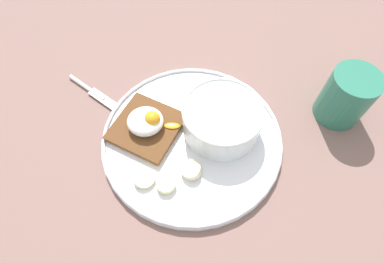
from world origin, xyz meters
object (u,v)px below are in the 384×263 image
object	(u,v)px
toast_slice	(147,127)
oatmeal_bowl	(222,119)
banana_slice_back	(144,178)
coffee_mug	(347,95)
banana_slice_front	(191,170)
poached_egg	(147,121)
knife	(93,92)
banana_slice_left	(166,184)

from	to	relation	value
toast_slice	oatmeal_bowl	bearing A→B (deg)	8.92
banana_slice_back	coffee_mug	bearing A→B (deg)	29.76
banana_slice_front	banana_slice_back	size ratio (longest dim) A/B	0.82
poached_egg	coffee_mug	bearing A→B (deg)	15.23
banana_slice_back	coffee_mug	size ratio (longest dim) A/B	0.39
coffee_mug	poached_egg	bearing A→B (deg)	-164.77
coffee_mug	knife	world-z (taller)	coffee_mug
banana_slice_left	banana_slice_back	bearing A→B (deg)	171.26
poached_egg	banana_slice_left	bearing A→B (deg)	-63.39
oatmeal_bowl	poached_egg	xyz separation A→B (cm)	(-12.01, -1.90, -0.18)
oatmeal_bowl	coffee_mug	world-z (taller)	coffee_mug
poached_egg	toast_slice	bearing A→B (deg)	-174.45
toast_slice	coffee_mug	world-z (taller)	coffee_mug
oatmeal_bowl	toast_slice	size ratio (longest dim) A/B	0.98
toast_slice	banana_slice_back	size ratio (longest dim) A/B	2.97
oatmeal_bowl	knife	world-z (taller)	oatmeal_bowl
toast_slice	banana_slice_front	distance (cm)	10.77
coffee_mug	knife	bearing A→B (deg)	-177.56
toast_slice	knife	world-z (taller)	toast_slice
banana_slice_left	toast_slice	bearing A→B (deg)	117.84
banana_slice_front	oatmeal_bowl	bearing A→B (deg)	66.19
banana_slice_back	knife	size ratio (longest dim) A/B	0.38
banana_slice_left	coffee_mug	xyz separation A→B (cm)	(27.32, 18.14, 3.18)
banana_slice_front	banana_slice_back	bearing A→B (deg)	-162.56
toast_slice	coffee_mug	bearing A→B (deg)	15.16
oatmeal_bowl	banana_slice_back	bearing A→B (deg)	-134.94
oatmeal_bowl	banana_slice_left	bearing A→B (deg)	-122.77
poached_egg	knife	world-z (taller)	poached_egg
poached_egg	banana_slice_front	distance (cm)	10.75
banana_slice_left	knife	size ratio (longest dim) A/B	0.35
coffee_mug	banana_slice_front	bearing A→B (deg)	-147.10
toast_slice	poached_egg	size ratio (longest dim) A/B	1.54
knife	toast_slice	bearing A→B (deg)	-30.25
poached_egg	banana_slice_left	size ratio (longest dim) A/B	2.12
coffee_mug	oatmeal_bowl	bearing A→B (deg)	-161.20
banana_slice_left	coffee_mug	size ratio (longest dim) A/B	0.36
banana_slice_back	coffee_mug	world-z (taller)	coffee_mug
poached_egg	knife	distance (cm)	14.21
toast_slice	poached_egg	bearing A→B (deg)	5.55
coffee_mug	knife	size ratio (longest dim) A/B	0.97
banana_slice_back	coffee_mug	xyz separation A→B (cm)	(30.80, 17.61, 3.19)
oatmeal_bowl	coffee_mug	distance (cm)	21.19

